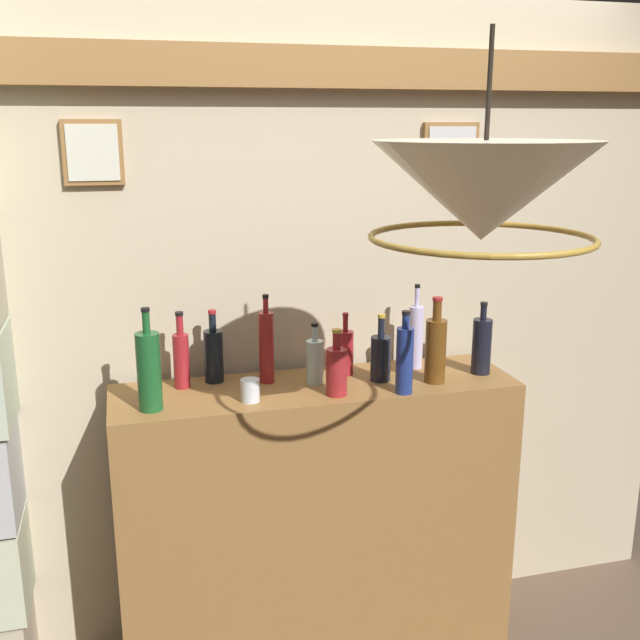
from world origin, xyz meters
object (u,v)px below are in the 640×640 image
at_px(liquor_bottle_bourbon, 416,336).
at_px(liquor_bottle_port, 345,352).
at_px(liquor_bottle_rye, 315,361).
at_px(liquor_bottle_whiskey, 181,358).
at_px(liquor_bottle_vodka, 337,370).
at_px(liquor_bottle_sherry, 482,345).
at_px(liquor_bottle_brandy, 405,359).
at_px(pendant_lamp, 483,194).
at_px(liquor_bottle_tequila, 214,354).
at_px(liquor_bottle_gin, 149,370).
at_px(liquor_bottle_mezcal, 266,346).
at_px(glass_tumbler_rocks, 250,390).
at_px(liquor_bottle_scotch, 381,357).
at_px(liquor_bottle_vermouth, 436,349).

height_order(liquor_bottle_bourbon, liquor_bottle_port, liquor_bottle_bourbon).
bearing_deg(liquor_bottle_rye, liquor_bottle_whiskey, 170.46).
bearing_deg(liquor_bottle_rye, liquor_bottle_vodka, -72.57).
relative_size(liquor_bottle_rye, liquor_bottle_sherry, 0.82).
height_order(liquor_bottle_brandy, pendant_lamp, pendant_lamp).
xyz_separation_m(liquor_bottle_rye, liquor_bottle_bourbon, (0.41, 0.07, 0.04)).
xyz_separation_m(liquor_bottle_tequila, pendant_lamp, (0.57, -0.87, 0.63)).
distance_m(liquor_bottle_rye, pendant_lamp, 1.03).
height_order(liquor_bottle_rye, liquor_bottle_sherry, liquor_bottle_sherry).
bearing_deg(pendant_lamp, liquor_bottle_vodka, 106.30).
distance_m(liquor_bottle_gin, liquor_bottle_bourbon, 1.00).
bearing_deg(liquor_bottle_port, liquor_bottle_mezcal, -177.62).
height_order(liquor_bottle_vodka, liquor_bottle_tequila, liquor_bottle_tequila).
xyz_separation_m(liquor_bottle_rye, liquor_bottle_tequila, (-0.34, 0.11, 0.02)).
xyz_separation_m(glass_tumbler_rocks, pendant_lamp, (0.48, -0.65, 0.69)).
xyz_separation_m(liquor_bottle_whiskey, liquor_bottle_tequila, (0.12, 0.03, -0.01)).
distance_m(liquor_bottle_port, liquor_bottle_tequila, 0.48).
bearing_deg(liquor_bottle_scotch, liquor_bottle_vermouth, -19.79).
relative_size(liquor_bottle_vodka, liquor_bottle_mezcal, 0.72).
height_order(liquor_bottle_vodka, liquor_bottle_whiskey, liquor_bottle_whiskey).
height_order(liquor_bottle_whiskey, liquor_bottle_sherry, liquor_bottle_whiskey).
xyz_separation_m(liquor_bottle_whiskey, liquor_bottle_vermouth, (0.87, -0.17, 0.02)).
xyz_separation_m(liquor_bottle_whiskey, glass_tumbler_rocks, (0.21, -0.19, -0.07)).
xyz_separation_m(liquor_bottle_brandy, pendant_lamp, (-0.04, -0.59, 0.61)).
distance_m(liquor_bottle_scotch, liquor_bottle_whiskey, 0.70).
bearing_deg(liquor_bottle_gin, liquor_bottle_bourbon, 10.45).
distance_m(liquor_bottle_rye, liquor_bottle_scotch, 0.24).
bearing_deg(liquor_bottle_bourbon, liquor_bottle_vermouth, -87.48).
bearing_deg(liquor_bottle_vermouth, liquor_bottle_gin, -179.21).
xyz_separation_m(liquor_bottle_vodka, liquor_bottle_scotch, (0.19, 0.10, -0.00)).
height_order(liquor_bottle_bourbon, liquor_bottle_mezcal, liquor_bottle_bourbon).
bearing_deg(liquor_bottle_vodka, liquor_bottle_mezcal, 137.35).
bearing_deg(liquor_bottle_tequila, liquor_bottle_scotch, -13.59).
distance_m(liquor_bottle_scotch, glass_tumbler_rocks, 0.50).
bearing_deg(liquor_bottle_tequila, liquor_bottle_port, -5.15).
xyz_separation_m(liquor_bottle_gin, liquor_bottle_brandy, (0.84, -0.06, -0.01)).
relative_size(liquor_bottle_scotch, pendant_lamp, 0.44).
bearing_deg(liquor_bottle_whiskey, liquor_bottle_tequila, 15.52).
bearing_deg(liquor_bottle_mezcal, liquor_bottle_sherry, -7.62).
distance_m(liquor_bottle_port, liquor_bottle_mezcal, 0.30).
bearing_deg(glass_tumbler_rocks, liquor_bottle_bourbon, 16.00).
height_order(liquor_bottle_port, liquor_bottle_vermouth, liquor_bottle_vermouth).
xyz_separation_m(liquor_bottle_vodka, liquor_bottle_rye, (-0.04, 0.13, -0.01)).
bearing_deg(liquor_bottle_whiskey, pendant_lamp, -50.91).
height_order(liquor_bottle_port, liquor_bottle_mezcal, liquor_bottle_mezcal).
bearing_deg(liquor_bottle_whiskey, liquor_bottle_brandy, -19.06).
relative_size(liquor_bottle_scotch, liquor_bottle_vermouth, 0.79).
bearing_deg(liquor_bottle_vodka, pendant_lamp, -73.70).
relative_size(liquor_bottle_bourbon, liquor_bottle_vermouth, 1.04).
height_order(liquor_bottle_gin, liquor_bottle_mezcal, liquor_bottle_gin).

